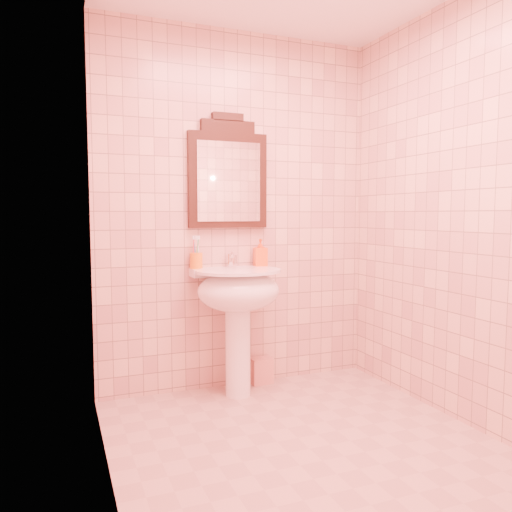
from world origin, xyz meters
name	(u,v)px	position (x,y,z in m)	size (l,w,h in m)	color
floor	(310,449)	(0.00, 0.00, 0.00)	(2.20, 2.20, 0.00)	tan
back_wall	(238,212)	(0.00, 1.10, 1.25)	(2.00, 0.02, 2.50)	beige
pedestal_sink	(238,299)	(-0.08, 0.87, 0.66)	(0.58, 0.58, 0.86)	white
faucet	(231,259)	(-0.08, 1.01, 0.92)	(0.04, 0.16, 0.11)	white
mirror	(228,175)	(-0.08, 1.07, 1.50)	(0.56, 0.06, 0.79)	black
toothbrush_cup	(196,260)	(-0.32, 1.04, 0.92)	(0.09, 0.09, 0.20)	orange
soap_dispenser	(260,253)	(0.14, 1.03, 0.96)	(0.09, 0.09, 0.20)	#EA5213
towel	(261,371)	(0.16, 1.04, 0.09)	(0.15, 0.10, 0.19)	tan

